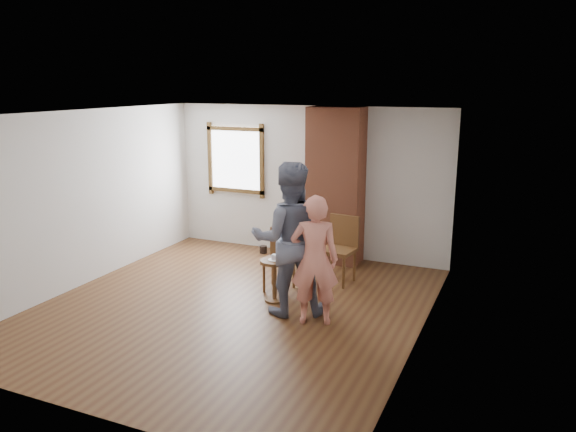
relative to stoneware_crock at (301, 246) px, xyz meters
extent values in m
plane|color=brown|center=(-0.03, -2.40, -0.23)|extent=(5.50, 5.50, 0.00)
cube|color=silver|center=(-0.03, 0.35, 1.07)|extent=(5.00, 0.04, 2.60)
cube|color=silver|center=(-2.53, -2.40, 1.07)|extent=(0.04, 5.50, 2.60)
cube|color=silver|center=(2.47, -2.40, 1.07)|extent=(0.04, 5.50, 2.60)
cube|color=white|center=(-0.03, -2.40, 2.37)|extent=(5.00, 5.50, 0.04)
cube|color=#553B18|center=(-1.43, 0.31, 1.37)|extent=(1.14, 0.06, 1.34)
cube|color=white|center=(-1.43, 0.33, 1.37)|extent=(1.00, 0.02, 1.20)
cube|color=#AC5B3D|center=(0.57, 0.10, 1.07)|extent=(0.90, 0.50, 2.60)
cylinder|color=tan|center=(0.00, 0.00, 0.00)|extent=(0.38, 0.38, 0.45)
cylinder|color=black|center=(-0.73, 0.00, -0.16)|extent=(0.15, 0.15, 0.13)
cube|color=brown|center=(0.29, -1.54, 0.22)|extent=(0.44, 0.44, 0.05)
cylinder|color=brown|center=(0.13, -1.72, 0.00)|extent=(0.04, 0.04, 0.45)
cylinder|color=brown|center=(0.47, -1.70, 0.00)|extent=(0.04, 0.04, 0.45)
cylinder|color=brown|center=(0.11, -1.38, 0.00)|extent=(0.04, 0.04, 0.45)
cylinder|color=brown|center=(0.45, -1.36, 0.00)|extent=(0.04, 0.04, 0.45)
cube|color=brown|center=(0.28, -1.35, 0.44)|extent=(0.42, 0.06, 0.45)
cube|color=brown|center=(0.97, -0.89, 0.28)|extent=(0.53, 0.53, 0.06)
cylinder|color=brown|center=(0.76, -1.06, 0.03)|extent=(0.05, 0.05, 0.51)
cylinder|color=brown|center=(1.14, -1.11, 0.03)|extent=(0.05, 0.05, 0.51)
cylinder|color=brown|center=(0.81, -0.68, 0.03)|extent=(0.05, 0.05, 0.51)
cylinder|color=brown|center=(1.19, -0.73, 0.03)|extent=(0.05, 0.05, 0.51)
cube|color=brown|center=(1.00, -0.68, 0.53)|extent=(0.48, 0.10, 0.51)
cylinder|color=brown|center=(0.41, -1.96, 0.35)|extent=(0.40, 0.40, 0.04)
cylinder|color=brown|center=(0.41, -1.96, 0.06)|extent=(0.06, 0.06, 0.54)
cylinder|color=brown|center=(0.41, -1.96, -0.21)|extent=(0.28, 0.28, 0.03)
cylinder|color=white|center=(0.41, -1.96, 0.38)|extent=(0.18, 0.18, 0.01)
cube|color=white|center=(0.42, -1.96, 0.41)|extent=(0.08, 0.07, 0.06)
imported|color=#121A33|center=(0.75, -2.23, 0.78)|extent=(1.23, 1.14, 2.02)
imported|color=#F08B78|center=(1.17, -2.40, 0.60)|extent=(0.70, 0.58, 1.66)
camera|label=1|loc=(3.53, -8.63, 2.77)|focal=35.00mm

